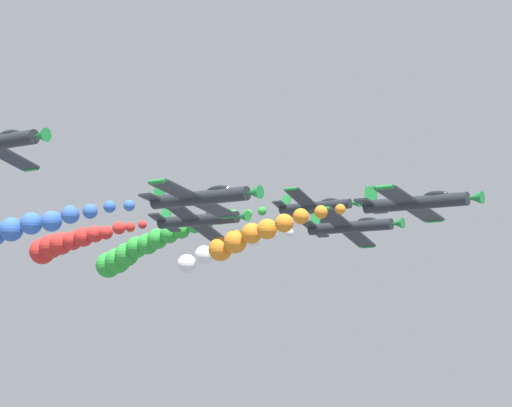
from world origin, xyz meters
TOP-DOWN VIEW (x-y plane):
  - airplane_lead at (0.44, 15.94)m, footprint 9.47×10.35m
  - smoke_trail_lead at (-0.80, -1.03)m, footprint 3.53×15.35m
  - airplane_left_inner at (-12.16, 2.97)m, footprint 9.20×10.35m
  - smoke_trail_left_inner at (-11.69, -13.18)m, footprint 2.42×13.81m
  - airplane_right_inner at (12.74, 3.52)m, footprint 9.47×10.35m
  - airplane_left_outer at (-0.78, -6.93)m, footprint 9.10×10.35m
  - smoke_trail_left_outer at (-1.70, -25.30)m, footprint 3.36×16.97m
  - airplane_right_outer at (-23.30, -7.64)m, footprint 9.10×10.35m
  - smoke_trail_right_outer at (-25.88, -35.60)m, footprint 6.40×29.74m

SIDE VIEW (x-z plane):
  - smoke_trail_left_inner at x=-11.69m, z-range 112.63..116.75m
  - smoke_trail_lead at x=-0.80m, z-range 112.74..116.88m
  - smoke_trail_left_outer at x=-1.70m, z-range 113.67..117.36m
  - airplane_right_inner at x=12.74m, z-range 114.89..117.77m
  - airplane_lead at x=0.44m, z-range 114.94..117.83m
  - airplane_left_inner at x=-12.16m, z-range 114.73..118.19m
  - airplane_left_outer at x=-0.78m, z-range 114.85..118.46m
  - smoke_trail_right_outer at x=-25.88m, z-range 113.80..120.84m
  - airplane_right_outer at x=-23.30m, z-range 118.68..122.30m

